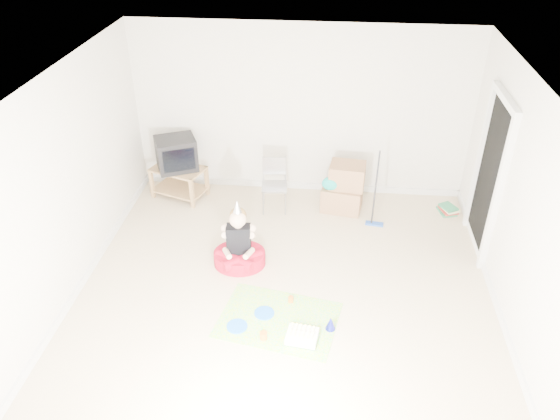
# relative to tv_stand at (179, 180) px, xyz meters

# --- Properties ---
(ground) EXTENTS (5.00, 5.00, 0.00)m
(ground) POSITION_rel_tv_stand_xyz_m (1.83, -2.07, -0.29)
(ground) COLOR beige
(ground) RESTS_ON ground
(doorway_recess) EXTENTS (0.02, 0.90, 2.05)m
(doorway_recess) POSITION_rel_tv_stand_xyz_m (4.31, -0.87, 0.74)
(doorway_recess) COLOR black
(doorway_recess) RESTS_ON ground
(tv_stand) EXTENTS (0.90, 0.72, 0.49)m
(tv_stand) POSITION_rel_tv_stand_xyz_m (0.00, 0.00, 0.00)
(tv_stand) COLOR olive
(tv_stand) RESTS_ON ground
(crt_tv) EXTENTS (0.72, 0.67, 0.49)m
(crt_tv) POSITION_rel_tv_stand_xyz_m (-0.00, 0.00, 0.45)
(crt_tv) COLOR black
(crt_tv) RESTS_ON tv_stand
(folding_chair) EXTENTS (0.40, 0.38, 0.81)m
(folding_chair) POSITION_rel_tv_stand_xyz_m (1.50, -0.24, 0.11)
(folding_chair) COLOR gray
(folding_chair) RESTS_ON ground
(cardboard_boxes) EXTENTS (0.65, 0.53, 0.74)m
(cardboard_boxes) POSITION_rel_tv_stand_xyz_m (2.51, -0.12, 0.07)
(cardboard_boxes) COLOR #946947
(cardboard_boxes) RESTS_ON ground
(floor_mop) EXTENTS (0.27, 0.35, 1.03)m
(floor_mop) POSITION_rel_tv_stand_xyz_m (2.98, -0.51, -0.02)
(floor_mop) COLOR #224AAA
(floor_mop) RESTS_ON ground
(book_pile) EXTENTS (0.29, 0.33, 0.13)m
(book_pile) POSITION_rel_tv_stand_xyz_m (4.08, -0.07, -0.23)
(book_pile) COLOR #257147
(book_pile) RESTS_ON ground
(seated_woman) EXTENTS (0.72, 0.72, 0.96)m
(seated_woman) POSITION_rel_tv_stand_xyz_m (1.20, -1.60, -0.08)
(seated_woman) COLOR #B51028
(seated_woman) RESTS_ON ground
(party_mat) EXTENTS (1.47, 1.18, 0.01)m
(party_mat) POSITION_rel_tv_stand_xyz_m (1.80, -2.59, -0.28)
(party_mat) COLOR #FF3597
(party_mat) RESTS_ON ground
(birthday_cake) EXTENTS (0.37, 0.31, 0.15)m
(birthday_cake) POSITION_rel_tv_stand_xyz_m (2.09, -2.87, -0.24)
(birthday_cake) COLOR white
(birthday_cake) RESTS_ON party_mat
(blue_plate_near) EXTENTS (0.28, 0.28, 0.01)m
(blue_plate_near) POSITION_rel_tv_stand_xyz_m (1.63, -2.50, -0.27)
(blue_plate_near) COLOR blue
(blue_plate_near) RESTS_ON party_mat
(blue_plate_far) EXTENTS (0.25, 0.25, 0.01)m
(blue_plate_far) POSITION_rel_tv_stand_xyz_m (1.35, -2.75, -0.27)
(blue_plate_far) COLOR blue
(blue_plate_far) RESTS_ON party_mat
(orange_cup_near) EXTENTS (0.07, 0.07, 0.07)m
(orange_cup_near) POSITION_rel_tv_stand_xyz_m (1.92, -2.27, -0.25)
(orange_cup_near) COLOR orange
(orange_cup_near) RESTS_ON party_mat
(orange_cup_far) EXTENTS (0.09, 0.09, 0.09)m
(orange_cup_far) POSITION_rel_tv_stand_xyz_m (1.67, -2.90, -0.24)
(orange_cup_far) COLOR orange
(orange_cup_far) RESTS_ON party_mat
(blue_party_hat) EXTENTS (0.16, 0.16, 0.17)m
(blue_party_hat) POSITION_rel_tv_stand_xyz_m (2.39, -2.67, -0.20)
(blue_party_hat) COLOR #171CA1
(blue_party_hat) RESTS_ON party_mat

